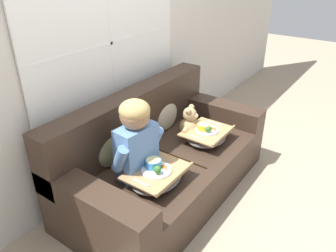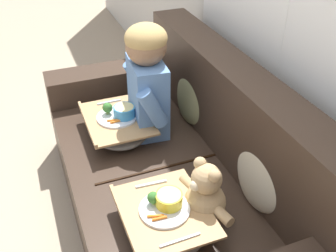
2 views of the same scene
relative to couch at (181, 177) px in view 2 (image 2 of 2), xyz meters
name	(u,v)px [view 2 (image 2 of 2)]	position (x,y,z in m)	size (l,w,h in m)	color
ground_plane	(168,220)	(0.00, -0.08, -0.31)	(14.00, 14.00, 0.00)	tan
couch	(181,177)	(0.00, 0.00, 0.00)	(1.96, 0.99, 0.89)	#38281E
throw_pillow_behind_child	(193,93)	(-0.38, 0.23, 0.27)	(0.38, 0.18, 0.39)	#898456
throw_pillow_behind_teddy	(263,171)	(0.38, 0.23, 0.27)	(0.37, 0.18, 0.39)	#C1B293
child_figure	(147,75)	(-0.38, -0.05, 0.44)	(0.46, 0.23, 0.64)	#5B84BC
teddy_bear	(205,196)	(0.38, -0.05, 0.22)	(0.33, 0.24, 0.31)	tan
lap_tray_child	(118,125)	(-0.38, -0.24, 0.16)	(0.47, 0.36, 0.19)	slate
lap_tray_teddy	(164,218)	(0.38, -0.24, 0.16)	(0.43, 0.36, 0.19)	slate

